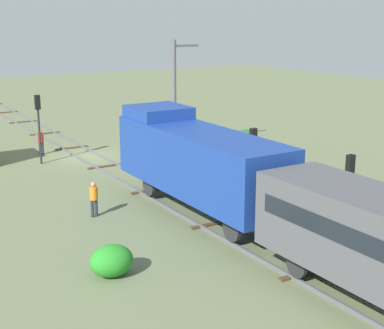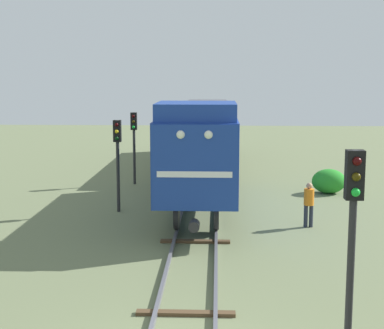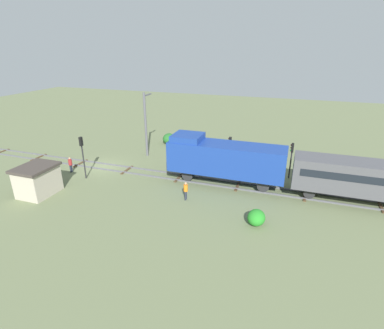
{
  "view_description": "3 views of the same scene",
  "coord_description": "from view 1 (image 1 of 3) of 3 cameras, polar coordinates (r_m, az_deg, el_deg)",
  "views": [
    {
      "loc": [
        13.98,
        36.32,
        9.27
      ],
      "look_at": [
        -0.62,
        12.43,
        2.11
      ],
      "focal_mm": 55.0,
      "sensor_mm": 36.0,
      "label": 1
    },
    {
      "loc": [
        0.73,
        -10.35,
        5.76
      ],
      "look_at": [
        -0.27,
        12.8,
        2.16
      ],
      "focal_mm": 55.0,
      "sensor_mm": 36.0,
      "label": 2
    },
    {
      "loc": [
        26.26,
        19.64,
        12.75
      ],
      "look_at": [
        0.83,
        10.89,
        2.02
      ],
      "focal_mm": 28.0,
      "sensor_mm": 36.0,
      "label": 3
    }
  ],
  "objects": [
    {
      "name": "traffic_signal_near",
      "position": [
        38.26,
        -14.68,
        4.53
      ],
      "size": [
        0.32,
        0.34,
        4.41
      ],
      "color": "#262628",
      "rests_on": "ground"
    },
    {
      "name": "bush_mid",
      "position": [
        21.82,
        -7.81,
        -9.24
      ],
      "size": [
        1.63,
        1.34,
        1.19
      ],
      "primitive_type": "ellipsoid",
      "color": "#268726",
      "rests_on": "ground"
    },
    {
      "name": "traffic_signal_far",
      "position": [
        24.95,
        14.98,
        -1.6
      ],
      "size": [
        0.32,
        0.34,
        3.76
      ],
      "color": "#262628",
      "rests_on": "ground"
    },
    {
      "name": "traffic_signal_mid",
      "position": [
        29.3,
        5.92,
        1.29
      ],
      "size": [
        0.32,
        0.34,
        3.86
      ],
      "color": "#262628",
      "rests_on": "ground"
    },
    {
      "name": "railway_track",
      "position": [
        39.99,
        -10.09,
        0.82
      ],
      "size": [
        2.4,
        73.53,
        0.16
      ],
      "color": "#595960",
      "rests_on": "ground"
    },
    {
      "name": "worker_by_signal",
      "position": [
        27.95,
        -9.51,
        -3.08
      ],
      "size": [
        0.38,
        0.38,
        1.7
      ],
      "rotation": [
        0.0,
        0.0,
        1.44
      ],
      "color": "#262B38",
      "rests_on": "ground"
    },
    {
      "name": "catenary_mast",
      "position": [
        38.7,
        -1.66,
        6.66
      ],
      "size": [
        1.94,
        0.28,
        7.72
      ],
      "color": "#595960",
      "rests_on": "ground"
    },
    {
      "name": "worker_near_track",
      "position": [
        41.18,
        -14.45,
        2.29
      ],
      "size": [
        0.38,
        0.38,
        1.7
      ],
      "rotation": [
        0.0,
        0.0,
        2.59
      ],
      "color": "#262B38",
      "rests_on": "ground"
    },
    {
      "name": "bush_near",
      "position": [
        41.66,
        5.18,
        2.43
      ],
      "size": [
        1.97,
        1.61,
        1.43
      ],
      "primitive_type": "ellipsoid",
      "color": "#236126",
      "rests_on": "ground"
    },
    {
      "name": "ground_plane",
      "position": [
        40.0,
        -10.09,
        0.72
      ],
      "size": [
        110.3,
        110.3,
        0.0
      ],
      "primitive_type": "plane",
      "color": "#66704C"
    },
    {
      "name": "locomotive",
      "position": [
        27.26,
        0.43,
        0.55
      ],
      "size": [
        2.9,
        11.6,
        4.6
      ],
      "color": "navy",
      "rests_on": "railway_track"
    }
  ]
}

